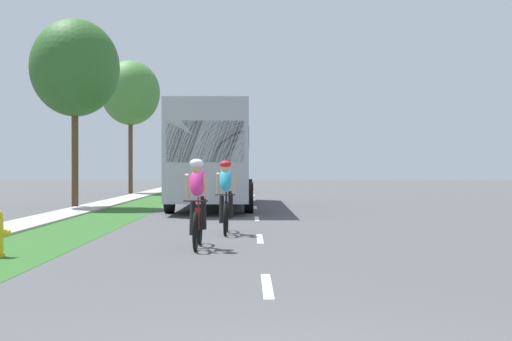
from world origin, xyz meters
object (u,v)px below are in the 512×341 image
(sedan_maroon, at_px, (229,178))
(street_tree_far, at_px, (131,93))
(bus_silver, at_px, (215,153))
(street_tree_near, at_px, (75,68))
(cyclist_lead, at_px, (198,202))
(cyclist_trailing, at_px, (226,196))

(sedan_maroon, bearing_deg, street_tree_far, -134.23)
(bus_silver, xyz_separation_m, street_tree_near, (-4.99, -0.67, 3.02))
(sedan_maroon, bearing_deg, cyclist_lead, -89.31)
(cyclist_trailing, relative_size, street_tree_near, 0.25)
(cyclist_lead, bearing_deg, bus_silver, 91.47)
(sedan_maroon, distance_m, street_tree_far, 9.02)
(bus_silver, relative_size, street_tree_far, 1.56)
(sedan_maroon, distance_m, street_tree_near, 20.51)
(cyclist_lead, height_order, street_tree_near, street_tree_near)
(street_tree_near, bearing_deg, cyclist_lead, -67.42)
(street_tree_near, distance_m, street_tree_far, 14.01)
(cyclist_trailing, distance_m, street_tree_near, 12.37)
(sedan_maroon, height_order, street_tree_near, street_tree_near)
(street_tree_near, bearing_deg, bus_silver, 7.64)
(cyclist_lead, xyz_separation_m, bus_silver, (-0.35, 13.50, 1.17))
(sedan_maroon, xyz_separation_m, street_tree_far, (-5.31, -5.46, 4.83))
(sedan_maroon, bearing_deg, cyclist_trailing, -88.45)
(cyclist_lead, xyz_separation_m, street_tree_near, (-5.34, 12.83, 4.19))
(cyclist_lead, relative_size, cyclist_trailing, 1.00)
(bus_silver, height_order, street_tree_near, street_tree_near)
(bus_silver, xyz_separation_m, sedan_maroon, (-0.04, 18.78, -1.21))
(cyclist_lead, height_order, bus_silver, bus_silver)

